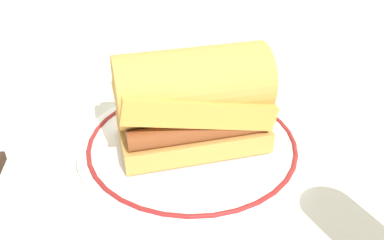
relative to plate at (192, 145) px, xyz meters
The scene contains 4 objects.
ground_plane 0.02m from the plate, behind, with size 1.50×1.50×0.00m, color beige.
plate is the anchor object (origin of this frame).
sausage_sandwich 0.07m from the plate, ahead, with size 0.20×0.14×0.12m.
butter_knife 0.24m from the plate, behind, with size 0.04×0.14×0.01m.
Camera 1 is at (0.02, -0.42, 0.31)m, focal length 38.08 mm.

